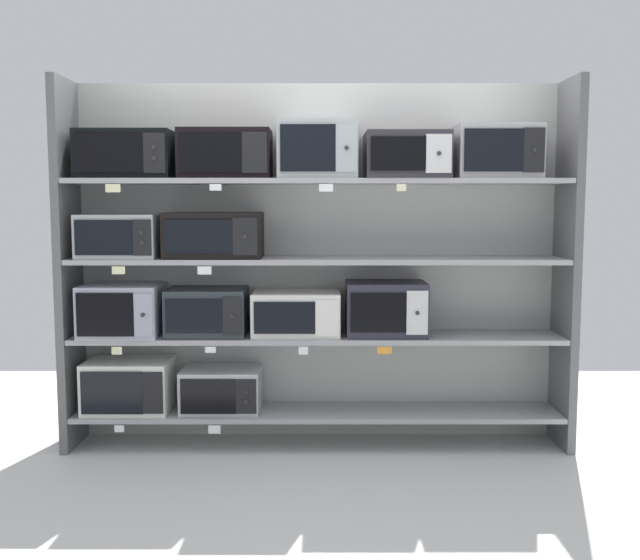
# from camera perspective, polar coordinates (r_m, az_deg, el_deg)

# --- Properties ---
(ground) EXTENTS (6.96, 6.00, 0.02)m
(ground) POSITION_cam_1_polar(r_m,az_deg,el_deg) (3.77, -0.05, -17.57)
(ground) COLOR silver
(back_panel) EXTENTS (3.16, 0.04, 2.23)m
(back_panel) POSITION_cam_1_polar(r_m,az_deg,el_deg) (4.69, 0.01, 1.33)
(back_panel) COLOR #B2B2AD
(back_panel) RESTS_ON ground
(upright_left) EXTENTS (0.05, 0.40, 2.23)m
(upright_left) POSITION_cam_1_polar(r_m,az_deg,el_deg) (4.72, -18.65, 1.05)
(upright_left) COLOR #5B5B5E
(upright_left) RESTS_ON ground
(upright_right) EXTENTS (0.05, 0.40, 2.23)m
(upright_right) POSITION_cam_1_polar(r_m,az_deg,el_deg) (4.71, 18.69, 1.04)
(upright_right) COLOR #5B5B5E
(upright_right) RESTS_ON ground
(shelf_0) EXTENTS (2.96, 0.40, 0.03)m
(shelf_0) POSITION_cam_1_polar(r_m,az_deg,el_deg) (4.64, 0.00, -10.17)
(shelf_0) COLOR #99999E
(shelf_0) RESTS_ON ground
(microwave_0) EXTENTS (0.51, 0.38, 0.31)m
(microwave_0) POSITION_cam_1_polar(r_m,az_deg,el_deg) (4.74, -14.35, -7.86)
(microwave_0) COLOR silver
(microwave_0) RESTS_ON shelf_0
(microwave_1) EXTENTS (0.48, 0.35, 0.26)m
(microwave_1) POSITION_cam_1_polar(r_m,az_deg,el_deg) (4.63, -7.45, -8.37)
(microwave_1) COLOR #B5B8BF
(microwave_1) RESTS_ON shelf_0
(price_tag_0) EXTENTS (0.06, 0.00, 0.04)m
(price_tag_0) POSITION_cam_1_polar(r_m,az_deg,el_deg) (4.61, -15.05, -11.01)
(price_tag_0) COLOR white
(price_tag_1) EXTENTS (0.07, 0.00, 0.05)m
(price_tag_1) POSITION_cam_1_polar(r_m,az_deg,el_deg) (4.50, -7.97, -11.35)
(price_tag_1) COLOR white
(shelf_1) EXTENTS (2.96, 0.40, 0.03)m
(shelf_1) POSITION_cam_1_polar(r_m,az_deg,el_deg) (4.53, 0.00, -4.42)
(shelf_1) COLOR #99999E
(microwave_2) EXTENTS (0.47, 0.43, 0.31)m
(microwave_2) POSITION_cam_1_polar(r_m,az_deg,el_deg) (4.65, -14.77, -2.21)
(microwave_2) COLOR #989BAD
(microwave_2) RESTS_ON shelf_1
(microwave_3) EXTENTS (0.48, 0.37, 0.28)m
(microwave_3) POSITION_cam_1_polar(r_m,az_deg,el_deg) (4.55, -8.50, -2.43)
(microwave_3) COLOR #282F35
(microwave_3) RESTS_ON shelf_1
(microwave_4) EXTENTS (0.53, 0.36, 0.26)m
(microwave_4) POSITION_cam_1_polar(r_m,az_deg,el_deg) (4.50, -1.65, -2.59)
(microwave_4) COLOR silver
(microwave_4) RESTS_ON shelf_1
(microwave_5) EXTENTS (0.48, 0.37, 0.32)m
(microwave_5) POSITION_cam_1_polar(r_m,az_deg,el_deg) (4.51, 5.29, -2.21)
(microwave_5) COLOR #292835
(microwave_5) RESTS_ON shelf_1
(price_tag_2) EXTENTS (0.06, 0.00, 0.05)m
(price_tag_2) POSITION_cam_1_polar(r_m,az_deg,el_deg) (4.49, -15.23, -5.27)
(price_tag_2) COLOR beige
(price_tag_3) EXTENTS (0.06, 0.00, 0.04)m
(price_tag_3) POSITION_cam_1_polar(r_m,az_deg,el_deg) (4.38, -8.27, -5.35)
(price_tag_3) COLOR white
(price_tag_4) EXTENTS (0.06, 0.00, 0.05)m
(price_tag_4) POSITION_cam_1_polar(r_m,az_deg,el_deg) (4.34, -1.10, -5.47)
(price_tag_4) COLOR white
(price_tag_5) EXTENTS (0.08, 0.00, 0.04)m
(price_tag_5) POSITION_cam_1_polar(r_m,az_deg,el_deg) (4.35, 5.19, -5.44)
(price_tag_5) COLOR orange
(shelf_2) EXTENTS (2.96, 0.40, 0.03)m
(shelf_2) POSITION_cam_1_polar(r_m,az_deg,el_deg) (4.47, 0.00, 1.55)
(shelf_2) COLOR #99999E
(microwave_6) EXTENTS (0.47, 0.40, 0.26)m
(microwave_6) POSITION_cam_1_polar(r_m,az_deg,el_deg) (4.61, -14.92, 3.30)
(microwave_6) COLOR #9FA5A7
(microwave_6) RESTS_ON shelf_2
(microwave_7) EXTENTS (0.58, 0.38, 0.27)m
(microwave_7) POSITION_cam_1_polar(r_m,az_deg,el_deg) (4.50, -7.98, 3.45)
(microwave_7) COLOR black
(microwave_7) RESTS_ON shelf_2
(price_tag_6) EXTENTS (0.08, 0.00, 0.05)m
(price_tag_6) POSITION_cam_1_polar(r_m,az_deg,el_deg) (4.42, -15.10, 0.74)
(price_tag_6) COLOR beige
(price_tag_7) EXTENTS (0.08, 0.00, 0.05)m
(price_tag_7) POSITION_cam_1_polar(r_m,az_deg,el_deg) (4.32, -8.72, 0.74)
(price_tag_7) COLOR white
(shelf_3) EXTENTS (2.96, 0.40, 0.03)m
(shelf_3) POSITION_cam_1_polar(r_m,az_deg,el_deg) (4.45, 0.00, 7.61)
(shelf_3) COLOR #99999E
(microwave_8) EXTENTS (0.56, 0.34, 0.29)m
(microwave_8) POSITION_cam_1_polar(r_m,az_deg,el_deg) (4.61, -14.56, 9.34)
(microwave_8) COLOR black
(microwave_8) RESTS_ON shelf_3
(microwave_9) EXTENTS (0.54, 0.34, 0.29)m
(microwave_9) POSITION_cam_1_polar(r_m,az_deg,el_deg) (4.49, -7.10, 9.61)
(microwave_9) COLOR black
(microwave_9) RESTS_ON shelf_3
(microwave_10) EXTENTS (0.47, 0.39, 0.34)m
(microwave_10) POSITION_cam_1_polar(r_m,az_deg,el_deg) (4.46, 0.03, 9.99)
(microwave_10) COLOR #9DA6A8
(microwave_10) RESTS_ON shelf_3
(microwave_11) EXTENTS (0.49, 0.43, 0.27)m
(microwave_11) POSITION_cam_1_polar(r_m,az_deg,el_deg) (4.49, 6.86, 9.50)
(microwave_11) COLOR #2B282F
(microwave_11) RESTS_ON shelf_3
(microwave_12) EXTENTS (0.49, 0.37, 0.32)m
(microwave_12) POSITION_cam_1_polar(r_m,az_deg,el_deg) (4.58, 13.64, 9.57)
(microwave_12) COLOR #A0A0A3
(microwave_12) RESTS_ON shelf_3
(price_tag_8) EXTENTS (0.09, 0.00, 0.05)m
(price_tag_8) POSITION_cam_1_polar(r_m,az_deg,el_deg) (4.41, -15.50, 6.84)
(price_tag_8) COLOR beige
(price_tag_9) EXTENTS (0.07, 0.00, 0.04)m
(price_tag_9) POSITION_cam_1_polar(r_m,az_deg,el_deg) (4.29, -7.88, 7.10)
(price_tag_9) COLOR white
(price_tag_10) EXTENTS (0.08, 0.00, 0.04)m
(price_tag_10) POSITION_cam_1_polar(r_m,az_deg,el_deg) (4.25, 0.66, 7.13)
(price_tag_10) COLOR white
(price_tag_11) EXTENTS (0.05, 0.00, 0.04)m
(price_tag_11) POSITION_cam_1_polar(r_m,az_deg,el_deg) (4.27, 6.49, 7.10)
(price_tag_11) COLOR beige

